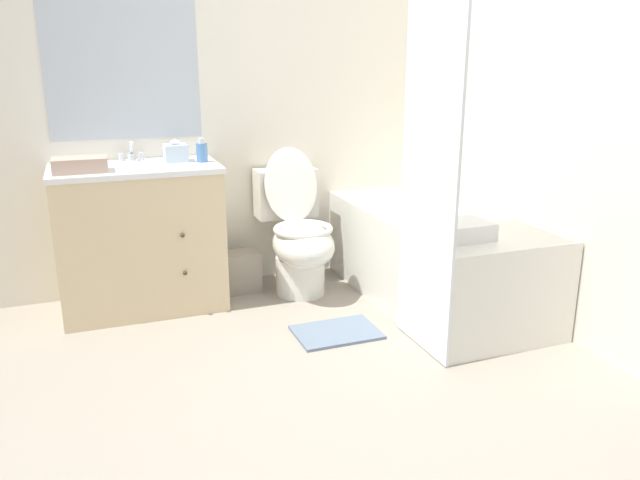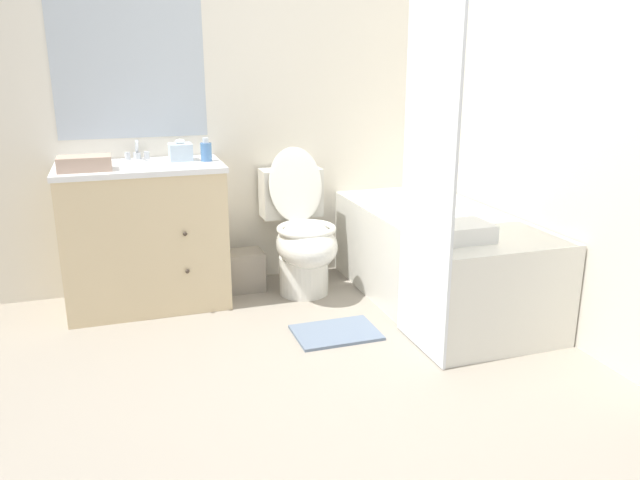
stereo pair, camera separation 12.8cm
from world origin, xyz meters
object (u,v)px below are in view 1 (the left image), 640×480
at_px(sink_faucet, 131,155).
at_px(bath_towel_folded, 461,230).
at_px(bathtub, 435,257).
at_px(wastebasket, 241,271).
at_px(tissue_box, 176,152).
at_px(bath_mat, 336,332).
at_px(toilet, 298,237).
at_px(hand_towel_folded, 80,165).
at_px(vanity_cabinet, 141,236).
at_px(soap_dispenser, 202,152).

xyz_separation_m(sink_faucet, bath_towel_folded, (1.47, -1.20, -0.29)).
relative_size(bathtub, wastebasket, 6.25).
distance_m(tissue_box, bath_mat, 1.38).
height_order(toilet, hand_towel_folded, hand_towel_folded).
bearing_deg(sink_faucet, wastebasket, -12.75).
height_order(vanity_cabinet, soap_dispenser, soap_dispenser).
bearing_deg(wastebasket, toilet, -23.82).
relative_size(vanity_cabinet, wastebasket, 3.71).
xyz_separation_m(sink_faucet, wastebasket, (0.59, -0.13, -0.75)).
height_order(vanity_cabinet, toilet, toilet).
relative_size(sink_faucet, tissue_box, 1.07).
bearing_deg(bath_mat, soap_dispenser, 125.12).
bearing_deg(sink_faucet, bath_towel_folded, -39.21).
height_order(tissue_box, bath_towel_folded, tissue_box).
xyz_separation_m(vanity_cabinet, bath_towel_folded, (1.47, -1.02, 0.16)).
height_order(bathtub, wastebasket, bathtub).
relative_size(tissue_box, bath_towel_folded, 0.47).
relative_size(hand_towel_folded, bath_towel_folded, 0.96).
bearing_deg(bath_towel_folded, wastebasket, 129.59).
bearing_deg(tissue_box, wastebasket, -2.04).
distance_m(toilet, bath_towel_folded, 1.10).
bearing_deg(vanity_cabinet, toilet, -5.84).
distance_m(sink_faucet, hand_towel_folded, 0.41).
height_order(vanity_cabinet, bathtub, vanity_cabinet).
height_order(soap_dispenser, hand_towel_folded, soap_dispenser).
distance_m(vanity_cabinet, toilet, 0.93).
distance_m(bathtub, bath_mat, 0.81).
bearing_deg(wastebasket, hand_towel_folded, -169.29).
height_order(wastebasket, soap_dispenser, soap_dispenser).
bearing_deg(toilet, bathtub, -30.48).
xyz_separation_m(wastebasket, soap_dispenser, (-0.21, -0.06, 0.77)).
bearing_deg(bath_mat, sink_faucet, 133.87).
height_order(bath_towel_folded, bath_mat, bath_towel_folded).
bearing_deg(soap_dispenser, vanity_cabinet, 179.46).
bearing_deg(toilet, soap_dispenser, 170.54).
height_order(bathtub, bath_towel_folded, bath_towel_folded).
height_order(sink_faucet, bath_mat, sink_faucet).
height_order(hand_towel_folded, bath_towel_folded, hand_towel_folded).
distance_m(tissue_box, hand_towel_folded, 0.55).
xyz_separation_m(hand_towel_folded, bath_towel_folded, (1.76, -0.90, -0.29)).
xyz_separation_m(tissue_box, soap_dispenser, (0.14, -0.07, 0.01)).
height_order(toilet, tissue_box, tissue_box).
bearing_deg(wastebasket, soap_dispenser, -165.13).
distance_m(sink_faucet, bathtub, 1.88).
bearing_deg(bath_towel_folded, hand_towel_folded, 152.75).
distance_m(toilet, hand_towel_folded, 1.31).
bearing_deg(tissue_box, bathtub, -22.54).
bearing_deg(bath_mat, vanity_cabinet, 140.13).
bearing_deg(hand_towel_folded, bathtub, -11.86).
xyz_separation_m(wastebasket, bath_towel_folded, (0.88, -1.07, 0.46)).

